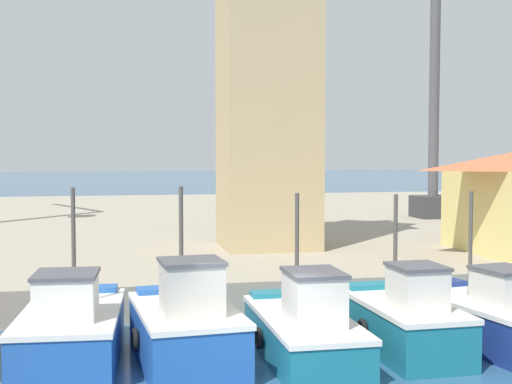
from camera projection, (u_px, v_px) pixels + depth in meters
quay_wharf at (165, 227)px, 39.60m from camera, size 120.00×40.00×1.05m
fishing_boat_mid_left at (71, 329)px, 16.06m from camera, size 2.47×4.76×3.94m
fishing_boat_center at (186, 328)px, 15.85m from camera, size 2.44×4.24×3.98m
fishing_boat_mid_right at (304, 329)px, 16.32m from camera, size 2.03×4.93×3.79m
fishing_boat_right_inner at (404, 320)px, 16.90m from camera, size 2.00×4.18×3.73m
fishing_boat_right_outer at (484, 316)px, 17.56m from camera, size 2.59×4.57×3.77m
clock_tower at (268, 46)px, 27.07m from camera, size 4.01×4.01×16.34m
port_crane_near at (433, 65)px, 39.38m from camera, size 3.00×11.08×21.16m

